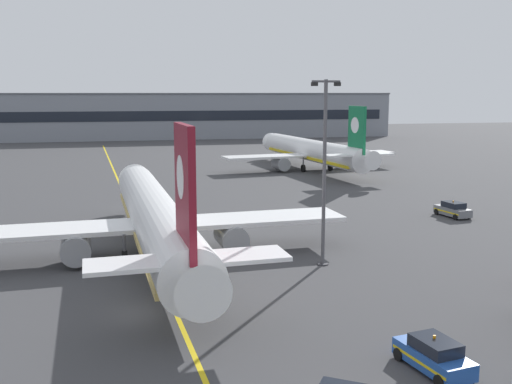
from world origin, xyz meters
The scene contains 8 objects.
ground_plane centered at (0.00, 0.00, 0.00)m, with size 400.00×400.00×0.00m, color #3D3D3F.
taxiway_centreline centered at (0.00, 30.00, 0.00)m, with size 0.30×180.00×0.01m, color yellow.
airliner_foreground centered at (1.35, 12.06, 3.37)m, with size 32.19×41.51×11.65m.
airliner_background centered at (31.30, 62.10, 3.28)m, with size 31.45×40.36×11.33m.
apron_lamp_post centered at (13.91, 7.34, 7.44)m, with size 2.24×0.90×14.26m.
service_car_nearest centered at (13.12, -10.96, 0.77)m, with size 2.57×4.44×1.79m.
service_car_fifth centered at (33.71, 21.38, 0.77)m, with size 2.52×4.42×1.79m.
terminal_building centered at (3.43, 139.70, 6.58)m, with size 152.54×12.40×13.15m.
Camera 1 is at (-1.35, -35.32, 13.31)m, focal length 41.79 mm.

